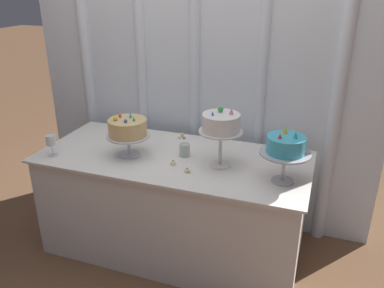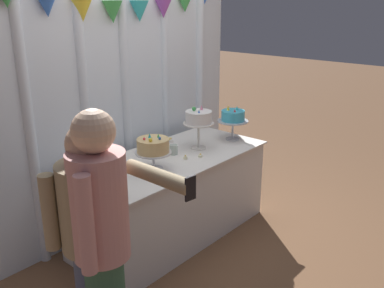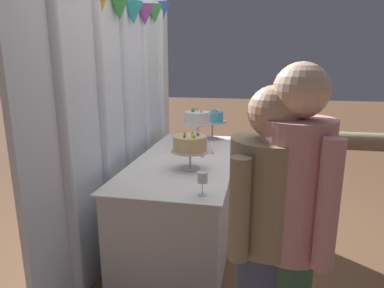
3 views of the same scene
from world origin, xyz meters
TOP-DOWN VIEW (x-y plane):
  - ground_plane at (0.00, 0.00)m, footprint 24.00×24.00m
  - draped_curtain at (0.01, 0.64)m, footprint 2.79×0.17m
  - cake_table at (0.00, 0.10)m, footprint 1.88×0.84m
  - cake_display_leftmost at (-0.29, 0.01)m, footprint 0.30×0.30m
  - cake_display_center at (0.35, 0.07)m, footprint 0.28×0.28m
  - cake_display_rightmost at (0.77, -0.02)m, footprint 0.30×0.30m
  - wine_glass at (-0.79, -0.17)m, footprint 0.07×0.07m
  - flower_vase at (0.07, 0.13)m, footprint 0.09×0.09m
  - tealight_far_left at (0.05, -0.03)m, footprint 0.04×0.04m
  - tealight_near_left at (0.18, -0.10)m, footprint 0.04×0.04m

SIDE VIEW (x-z plane):
  - ground_plane at x=0.00m, z-range 0.00..0.00m
  - cake_table at x=0.00m, z-range 0.00..0.77m
  - tealight_near_left at x=0.18m, z-range 0.76..0.80m
  - tealight_far_left at x=0.05m, z-range 0.76..0.80m
  - flower_vase at x=0.07m, z-range 0.75..0.91m
  - wine_glass at x=-0.79m, z-range 0.81..0.96m
  - cake_display_leftmost at x=-0.29m, z-range 0.82..1.12m
  - cake_display_rightmost at x=0.77m, z-range 0.83..1.17m
  - cake_display_center at x=0.35m, z-range 0.86..1.26m
  - draped_curtain at x=0.01m, z-range 0.09..2.54m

